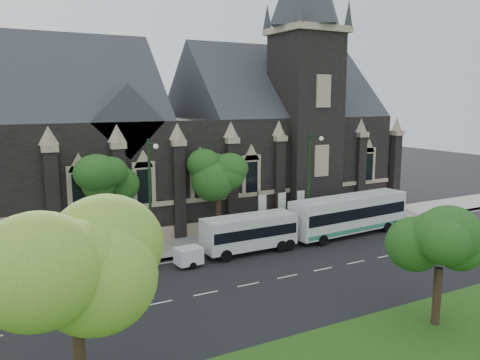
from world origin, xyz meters
TOP-DOWN VIEW (x-y plane):
  - ground at (0.00, 0.00)m, footprint 160.00×160.00m
  - sidewalk at (0.00, 9.50)m, footprint 80.00×5.00m
  - museum at (5.12, 18.78)m, footprint 40.00×17.70m
  - tree_park_near at (-11.77, -8.77)m, footprint 4.42×4.42m
  - tree_park_east at (6.18, -9.32)m, footprint 3.40×3.40m
  - tree_walk_right at (3.21, 10.71)m, footprint 4.08×4.08m
  - tree_walk_left at (-5.80, 10.70)m, footprint 3.91×3.91m
  - street_lamp_near at (10.00, 7.09)m, footprint 0.36×1.88m
  - street_lamp_mid at (-4.00, 7.09)m, footprint 0.36×1.88m
  - banner_flag_left at (6.29, 9.00)m, footprint 0.90×0.10m
  - banner_flag_center at (8.29, 9.00)m, footprint 0.90×0.10m
  - banner_flag_right at (10.29, 9.00)m, footprint 0.90×0.10m
  - tour_coach at (13.50, 5.94)m, footprint 11.91×3.41m
  - shuttle_bus at (3.38, 5.81)m, footprint 7.50×2.68m
  - box_trailer at (-2.05, 5.00)m, footprint 2.64×1.55m
  - sedan at (-6.38, 5.95)m, footprint 4.37×1.69m
  - car_far_red at (-12.73, 6.07)m, footprint 3.89×1.82m

SIDE VIEW (x-z plane):
  - ground at x=0.00m, z-range 0.00..0.00m
  - sidewalk at x=0.00m, z-range 0.00..0.15m
  - car_far_red at x=-12.73m, z-range 0.00..1.29m
  - sedan at x=-6.38m, z-range 0.00..1.42m
  - box_trailer at x=-2.05m, z-range 0.09..1.48m
  - shuttle_bus at x=3.38m, z-range 0.23..3.11m
  - tour_coach at x=13.50m, z-range 0.16..3.59m
  - banner_flag_left at x=6.29m, z-range 0.38..4.38m
  - banner_flag_center at x=8.29m, z-range 0.38..4.38m
  - banner_flag_right at x=10.29m, z-range 0.38..4.38m
  - tree_park_east at x=6.18m, z-range 1.48..7.76m
  - street_lamp_near at x=10.00m, z-range 0.61..9.61m
  - street_lamp_mid at x=-4.00m, z-range 0.61..9.61m
  - tree_walk_left at x=-5.80m, z-range 1.91..9.55m
  - tree_walk_right at x=3.21m, z-range 1.92..9.72m
  - tree_park_near at x=-11.77m, z-range 2.14..10.70m
  - museum at x=5.12m, z-range -6.78..23.12m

